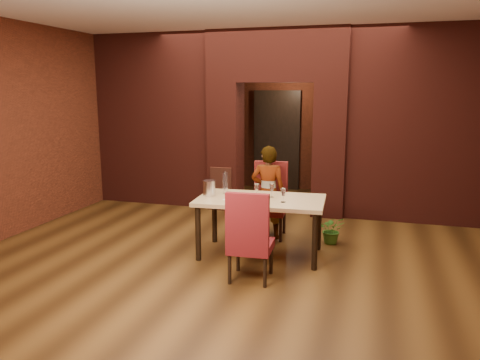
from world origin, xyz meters
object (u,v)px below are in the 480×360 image
object	(u,v)px
dining_table	(260,227)
person_seated	(268,192)
chair_far	(269,201)
wine_glass_c	(283,195)
chair_near	(251,235)
wine_glass_a	(257,191)
water_bottle	(225,182)
wine_glass_b	(272,191)
wine_bucket	(209,188)
potted_plant	(332,230)

from	to	relation	value
dining_table	person_seated	world-z (taller)	person_seated
chair_far	wine_glass_c	distance (m)	1.05
chair_near	person_seated	distance (m)	1.58
wine_glass_a	chair_far	bearing A→B (deg)	90.38
wine_glass_a	water_bottle	distance (m)	0.49
chair_near	wine_glass_c	world-z (taller)	chair_near
wine_glass_b	wine_bucket	world-z (taller)	wine_bucket
wine_glass_a	wine_glass_c	xyz separation A→B (m)	(0.40, -0.18, 0.00)
chair_far	person_seated	distance (m)	0.14
dining_table	wine_glass_a	size ratio (longest dim) A/B	9.21
person_seated	water_bottle	size ratio (longest dim) A/B	4.50
dining_table	wine_glass_b	xyz separation A→B (m)	(0.12, 0.10, 0.48)
person_seated	wine_bucket	world-z (taller)	person_seated
chair_far	potted_plant	bearing A→B (deg)	-6.82
chair_far	wine_glass_b	xyz separation A→B (m)	(0.20, -0.69, 0.31)
wine_glass_c	potted_plant	bearing A→B (deg)	57.90
dining_table	person_seated	distance (m)	0.81
wine_glass_c	wine_glass_b	bearing A→B (deg)	130.81
water_bottle	chair_far	bearing A→B (deg)	53.12
chair_near	potted_plant	size ratio (longest dim) A/B	2.62
water_bottle	chair_near	bearing A→B (deg)	-57.17
wine_glass_c	chair_near	bearing A→B (deg)	-108.77
wine_glass_b	wine_glass_a	bearing A→B (deg)	-165.74
chair_far	person_seated	bearing A→B (deg)	-92.10
wine_glass_b	wine_bucket	distance (m)	0.84
wine_glass_b	wine_glass_c	distance (m)	0.31
person_seated	wine_bucket	size ratio (longest dim) A/B	6.66
wine_glass_a	wine_glass_b	size ratio (longest dim) A/B	1.00
chair_near	wine_bucket	world-z (taller)	chair_near
wine_glass_a	water_bottle	size ratio (longest dim) A/B	0.58
chair_near	potted_plant	distance (m)	1.78
wine_glass_c	water_bottle	distance (m)	0.92
wine_glass_a	wine_bucket	distance (m)	0.64
chair_far	wine_glass_a	size ratio (longest dim) A/B	6.21
chair_far	wine_glass_c	size ratio (longest dim) A/B	6.16
wine_glass_b	person_seated	bearing A→B (deg)	107.04
dining_table	water_bottle	xyz separation A→B (m)	(-0.54, 0.17, 0.54)
person_seated	wine_bucket	distance (m)	1.03
chair_far	wine_glass_b	bearing A→B (deg)	-77.87
wine_bucket	water_bottle	distance (m)	0.27
water_bottle	dining_table	bearing A→B (deg)	-16.95
person_seated	wine_glass_a	bearing A→B (deg)	85.90
chair_far	chair_near	xyz separation A→B (m)	(0.17, -1.61, -0.02)
person_seated	wine_glass_b	xyz separation A→B (m)	(0.20, -0.64, 0.17)
chair_near	wine_bucket	size ratio (longest dim) A/B	5.15
potted_plant	chair_near	bearing A→B (deg)	-116.59
wine_bucket	potted_plant	distance (m)	1.89
wine_glass_b	wine_bucket	xyz separation A→B (m)	(-0.83, -0.14, 0.01)
chair_near	wine_glass_b	bearing A→B (deg)	-95.08
wine_bucket	chair_near	bearing A→B (deg)	-44.43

